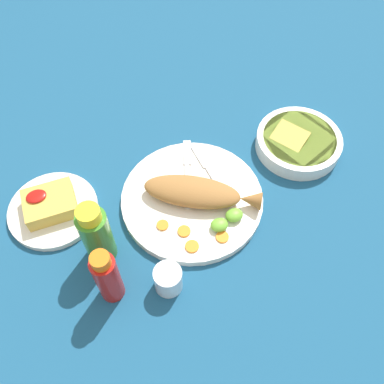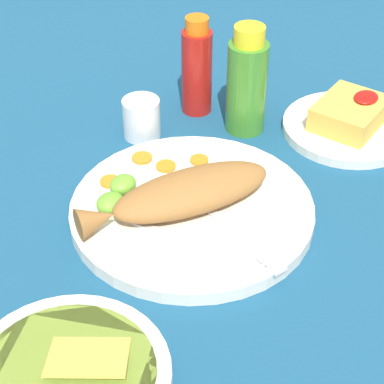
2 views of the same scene
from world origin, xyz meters
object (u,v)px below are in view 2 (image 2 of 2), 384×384
main_plate (192,210)px  hot_sauce_bottle_red (197,68)px  hot_sauce_bottle_green (247,83)px  guacamole_bowl (68,383)px  fork_far (201,248)px  fried_fish (184,194)px  fork_near (236,235)px  salt_cup (142,120)px  side_plate_fries (347,128)px

main_plate → hot_sauce_bottle_red: 0.26m
hot_sauce_bottle_green → guacamole_bowl: bearing=-167.6°
fork_far → guacamole_bowl: bearing=-94.3°
main_plate → fried_fish: bearing=150.3°
fried_fish → fork_near: bearing=-65.8°
fork_far → hot_sauce_bottle_red: bearing=120.4°
fork_near → salt_cup: bearing=170.9°
fried_fish → hot_sauce_bottle_green: (0.22, 0.05, 0.04)m
hot_sauce_bottle_green → main_plate: bearing=-166.2°
side_plate_fries → salt_cup: bearing=126.5°
main_plate → hot_sauce_bottle_green: size_ratio=1.89×
hot_sauce_bottle_red → guacamole_bowl: size_ratio=0.77×
hot_sauce_bottle_red → hot_sauce_bottle_green: (-0.00, -0.09, 0.00)m
fork_near → hot_sauce_bottle_red: hot_sauce_bottle_red is taller
fried_fish → fork_far: size_ratio=1.32×
side_plate_fries → hot_sauce_bottle_green: bearing=120.5°
main_plate → fork_far: (-0.06, -0.05, 0.01)m
fried_fish → hot_sauce_bottle_green: 0.23m
fork_far → guacamole_bowl: size_ratio=0.94×
side_plate_fries → fork_far: bearing=176.1°
side_plate_fries → guacamole_bowl: 0.57m
fork_far → hot_sauce_bottle_red: 0.34m
hot_sauce_bottle_red → side_plate_fries: hot_sauce_bottle_red is taller
fried_fish → hot_sauce_bottle_green: hot_sauce_bottle_green is taller
fork_near → fork_far: (-0.04, 0.02, 0.00)m
hot_sauce_bottle_green → fried_fish: bearing=-168.1°
guacamole_bowl → fork_far: bearing=0.8°
fork_near → fork_far: same height
fork_near → side_plate_fries: fork_near is taller
fried_fish → salt_cup: bearing=83.2°
fried_fish → fork_far: (-0.05, -0.06, -0.02)m
fried_fish → fork_near: (-0.01, -0.08, -0.02)m
main_plate → guacamole_bowl: bearing=-168.7°
guacamole_bowl → main_plate: bearing=11.3°
hot_sauce_bottle_red → side_plate_fries: bearing=-70.9°
main_plate → side_plate_fries: bearing=-15.2°
fork_far → hot_sauce_bottle_red: size_ratio=1.23×
fork_far → side_plate_fries: size_ratio=0.98×
fork_far → hot_sauce_bottle_green: 0.30m
hot_sauce_bottle_red → salt_cup: 0.12m
fork_near → hot_sauce_bottle_green: bearing=137.7°
fork_near → hot_sauce_bottle_green: hot_sauce_bottle_green is taller
hot_sauce_bottle_green → fork_near: bearing=-150.8°
fork_near → side_plate_fries: bearing=108.0°
fork_near → side_plate_fries: (0.30, -0.00, -0.01)m
main_plate → hot_sauce_bottle_green: 0.23m
hot_sauce_bottle_green → side_plate_fries: bearing=-59.5°
main_plate → salt_cup: bearing=56.7°
hot_sauce_bottle_red → side_plate_fries: size_ratio=0.80×
fried_fish → salt_cup: fried_fish is taller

